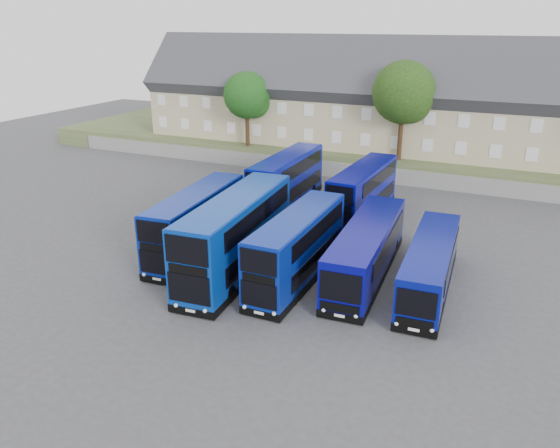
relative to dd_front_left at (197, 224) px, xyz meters
The scene contains 13 objects.
ground 6.82m from the dd_front_left, 23.15° to the right, with size 120.00×120.00×0.00m, color #434348.
retaining_wall 22.30m from the dd_front_left, 74.39° to the left, with size 70.00×0.40×1.50m, color slate.
earth_bank 32.02m from the dd_front_left, 79.21° to the left, with size 80.00×20.00×2.00m, color #4A5932.
terrace_row 28.46m from the dd_front_left, 77.68° to the left, with size 54.00×10.40×11.20m.
dd_front_left is the anchor object (origin of this frame).
dd_front_mid 4.14m from the dd_front_left, 22.25° to the right, with size 3.61×12.00×4.70m.
dd_front_right 7.67m from the dd_front_left, ahead, with size 2.38×10.20×4.05m.
dd_rear_left 11.58m from the dd_front_left, 83.32° to the left, with size 2.50×10.55×4.18m.
dd_rear_right 13.67m from the dd_front_left, 54.48° to the left, with size 2.77×10.25×4.03m.
coach_east_a 11.20m from the dd_front_left, ahead, with size 3.18×11.95×3.23m.
coach_east_b 14.96m from the dd_front_left, ahead, with size 2.82×10.83×2.93m.
tree_west 24.39m from the dd_front_left, 109.24° to the left, with size 4.80×4.80×7.65m.
tree_mid 25.17m from the dd_front_left, 70.55° to the left, with size 5.76×5.76×9.18m.
Camera 1 is at (12.86, -25.56, 14.57)m, focal length 35.00 mm.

